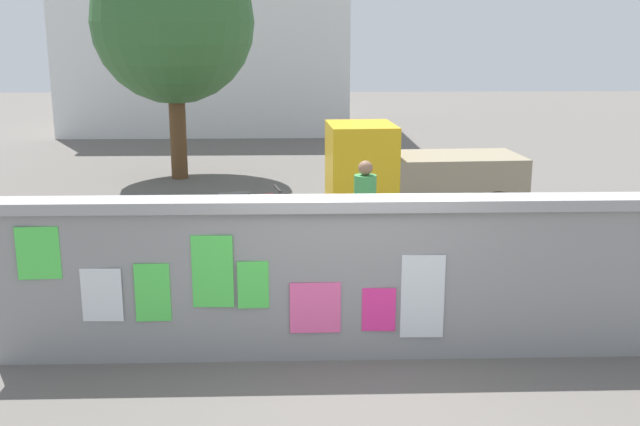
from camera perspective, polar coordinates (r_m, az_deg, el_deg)
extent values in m
plane|color=#605B56|center=(16.00, 0.19, 1.12)|extent=(60.00, 60.00, 0.00)
cube|color=gray|center=(8.07, 2.25, -5.43)|extent=(7.58, 0.30, 1.66)
cube|color=#999999|center=(7.83, 2.31, 0.74)|extent=(7.78, 0.42, 0.12)
cube|color=#4CD84C|center=(8.22, -20.81, -2.90)|extent=(0.45, 0.03, 0.56)
cube|color=silver|center=(8.18, -16.40, -6.06)|extent=(0.43, 0.03, 0.58)
cube|color=#4CD84C|center=(8.05, -12.72, -5.98)|extent=(0.37, 0.02, 0.64)
cube|color=#4CD84C|center=(7.88, -8.24, -4.48)|extent=(0.44, 0.03, 0.79)
cube|color=#4CD84C|center=(7.90, -5.15, -5.52)|extent=(0.33, 0.03, 0.52)
cube|color=#F9599E|center=(7.98, -0.37, -7.29)|extent=(0.54, 0.02, 0.56)
cube|color=#F42D8C|center=(8.03, 4.53, -7.41)|extent=(0.36, 0.03, 0.48)
cube|color=silver|center=(8.05, 7.88, -6.38)|extent=(0.47, 0.02, 0.93)
cylinder|color=black|center=(13.35, 3.08, 0.11)|extent=(0.71, 0.24, 0.70)
cylinder|color=black|center=(14.60, 2.36, 1.30)|extent=(0.71, 0.24, 0.70)
cylinder|color=black|center=(13.92, 13.32, 0.32)|extent=(0.71, 0.24, 0.70)
cylinder|color=black|center=(15.13, 11.80, 1.45)|extent=(0.71, 0.24, 0.70)
cube|color=gold|center=(13.84, 3.15, 3.77)|extent=(1.28, 1.57, 1.50)
cube|color=gray|center=(14.26, 10.32, 2.63)|extent=(2.48, 1.63, 0.90)
cylinder|color=black|center=(13.01, -2.83, -0.47)|extent=(0.61, 0.22, 0.60)
cylinder|color=black|center=(12.84, -8.54, -0.80)|extent=(0.61, 0.24, 0.60)
cube|color=red|center=(12.84, -5.69, 0.58)|extent=(1.03, 0.44, 0.32)
cube|color=black|center=(12.78, -6.60, 1.31)|extent=(0.59, 0.33, 0.10)
cube|color=#262626|center=(12.87, -3.30, 1.88)|extent=(0.15, 0.56, 0.03)
cylinder|color=black|center=(10.14, 0.22, -4.38)|extent=(0.64, 0.23, 0.66)
cylinder|color=black|center=(9.87, -5.59, -4.95)|extent=(0.64, 0.23, 0.66)
cube|color=red|center=(9.94, -2.66, -3.68)|extent=(0.92, 0.31, 0.06)
cylinder|color=red|center=(9.84, -3.51, -2.54)|extent=(0.04, 0.04, 0.40)
cube|color=black|center=(9.79, -3.53, -1.41)|extent=(0.21, 0.13, 0.05)
cube|color=black|center=(9.97, -0.05, -1.40)|extent=(0.16, 0.43, 0.03)
cylinder|color=black|center=(10.44, 18.43, -4.58)|extent=(0.66, 0.09, 0.66)
cylinder|color=black|center=(10.05, 12.95, -4.91)|extent=(0.66, 0.09, 0.66)
cube|color=#1933A5|center=(10.18, 15.81, -3.78)|extent=(0.95, 0.11, 0.06)
cylinder|color=#1933A5|center=(10.06, 15.10, -2.63)|extent=(0.03, 0.03, 0.40)
cube|color=black|center=(10.01, 15.17, -1.53)|extent=(0.21, 0.10, 0.05)
cube|color=black|center=(10.26, 18.40, -1.68)|extent=(0.07, 0.44, 0.03)
cylinder|color=purple|center=(11.32, 3.79, -2.12)|extent=(0.12, 0.12, 0.80)
cylinder|color=purple|center=(11.42, 3.07, -1.96)|extent=(0.12, 0.12, 0.80)
cylinder|color=#3F994C|center=(11.20, 3.48, 1.41)|extent=(0.48, 0.48, 0.60)
sphere|color=#8C664C|center=(11.12, 3.51, 3.48)|extent=(0.22, 0.22, 0.22)
cylinder|color=brown|center=(18.44, -10.85, 6.30)|extent=(0.40, 0.40, 2.39)
sphere|color=#2F5F2D|center=(18.30, -11.21, 14.17)|extent=(3.81, 3.81, 3.81)
cube|color=silver|center=(28.50, -8.46, 14.50)|extent=(9.92, 6.45, 7.94)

